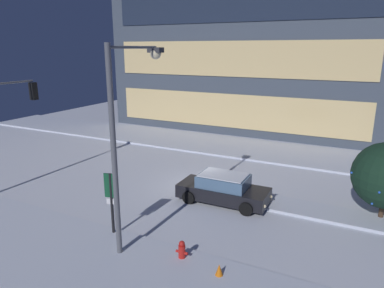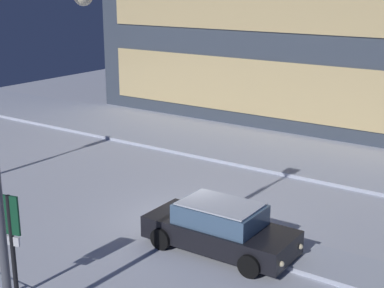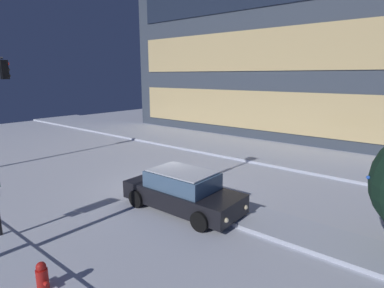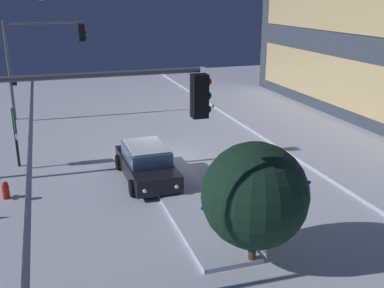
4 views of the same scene
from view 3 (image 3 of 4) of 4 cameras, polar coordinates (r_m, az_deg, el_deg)
The scene contains 5 objects.
ground at distance 13.82m, azimuth -4.91°, elevation -8.13°, with size 52.00×52.00×0.00m, color silver.
curb_strip_far at distance 20.54m, azimuth 11.94°, elevation -1.26°, with size 52.00×5.20×0.14m, color silver.
median_strip at distance 11.03m, azimuth 12.65°, elevation -13.56°, with size 9.00×1.80×0.14m, color silver.
car_near at distance 11.49m, azimuth -1.78°, elevation -8.67°, with size 4.65×2.07×1.49m.
fire_hydrant at distance 8.30m, azimuth -25.80°, elevation -21.44°, with size 0.48×0.26×0.81m.
Camera 3 is at (9.06, -9.24, 4.85)m, focal length 29.02 mm.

